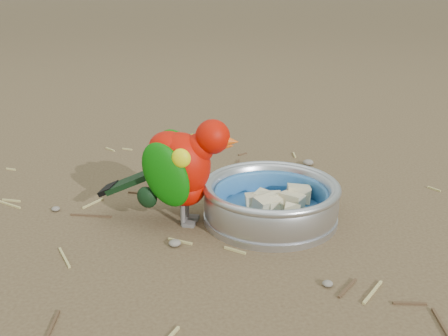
{
  "coord_description": "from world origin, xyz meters",
  "views": [
    {
      "loc": [
        -0.11,
        -0.67,
        0.34
      ],
      "look_at": [
        0.03,
        0.03,
        0.08
      ],
      "focal_mm": 40.0,
      "sensor_mm": 36.0,
      "label": 1
    }
  ],
  "objects": [
    {
      "name": "ground",
      "position": [
        0.0,
        0.0,
        0.0
      ],
      "size": [
        60.0,
        60.0,
        0.0
      ],
      "primitive_type": "plane",
      "color": "brown"
    },
    {
      "name": "food_bowl",
      "position": [
        0.1,
        0.0,
        0.01
      ],
      "size": [
        0.21,
        0.21,
        0.02
      ],
      "primitive_type": "cylinder",
      "color": "#B2B2BA",
      "rests_on": "ground"
    },
    {
      "name": "bowl_wall",
      "position": [
        0.1,
        0.0,
        0.04
      ],
      "size": [
        0.21,
        0.21,
        0.04
      ],
      "primitive_type": null,
      "color": "#B2B2BA",
      "rests_on": "food_bowl"
    },
    {
      "name": "fruit_wedges",
      "position": [
        0.1,
        0.0,
        0.03
      ],
      "size": [
        0.12,
        0.12,
        0.03
      ],
      "primitive_type": null,
      "color": "#C8B98D",
      "rests_on": "food_bowl"
    },
    {
      "name": "lory_parrot",
      "position": [
        -0.04,
        0.02,
        0.08
      ],
      "size": [
        0.22,
        0.16,
        0.16
      ],
      "primitive_type": null,
      "rotation": [
        0.0,
        0.0,
        -1.95
      ],
      "color": "#B30C00",
      "rests_on": "ground"
    },
    {
      "name": "ground_debris",
      "position": [
        -0.05,
        0.04,
        0.0
      ],
      "size": [
        0.9,
        0.8,
        0.01
      ],
      "primitive_type": null,
      "color": "tan",
      "rests_on": "ground"
    }
  ]
}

